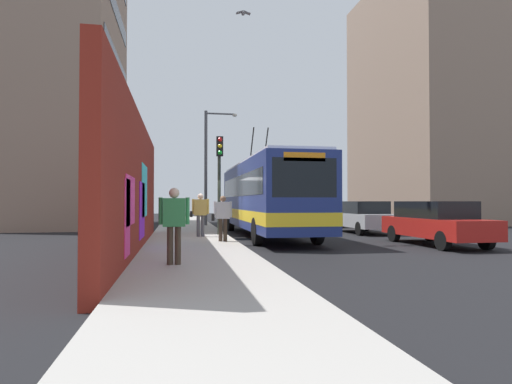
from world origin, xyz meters
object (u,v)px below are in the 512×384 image
object	(u,v)px
parked_car_navy	(297,211)
pedestrian_near_wall	(174,219)
pedestrian_at_curb	(223,215)
pedestrian_midblock	(200,211)
street_lamp	(210,159)
parked_car_red	(435,222)
parked_car_champagne	(322,213)
traffic_light	(219,168)
parked_car_silver	(363,216)
city_bus	(266,195)

from	to	relation	value
parked_car_navy	pedestrian_near_wall	size ratio (longest dim) A/B	2.68
pedestrian_near_wall	pedestrian_at_curb	bearing A→B (deg)	-16.94
pedestrian_midblock	street_lamp	world-z (taller)	street_lamp
parked_car_red	parked_car_champagne	world-z (taller)	same
traffic_light	street_lamp	bearing A→B (deg)	-0.92
pedestrian_midblock	traffic_light	distance (m)	2.17
pedestrian_midblock	parked_car_silver	bearing A→B (deg)	-72.40
parked_car_red	pedestrian_near_wall	xyz separation A→B (m)	(-4.17, 9.20, 0.34)
parked_car_champagne	city_bus	bearing A→B (deg)	144.59
parked_car_silver	parked_car_red	bearing A→B (deg)	-180.00
pedestrian_near_wall	parked_car_navy	bearing A→B (deg)	-22.35
traffic_light	parked_car_navy	bearing A→B (deg)	-27.97
parked_car_navy	street_lamp	bearing A→B (deg)	131.53
parked_car_silver	parked_car_navy	bearing A→B (deg)	-0.00
parked_car_red	pedestrian_near_wall	world-z (taller)	pedestrian_near_wall
pedestrian_at_curb	street_lamp	xyz separation A→B (m)	(10.48, -0.30, 3.00)
parked_car_champagne	parked_car_navy	bearing A→B (deg)	-0.00
parked_car_champagne	parked_car_navy	world-z (taller)	same
parked_car_champagne	traffic_light	distance (m)	10.99
parked_car_champagne	pedestrian_at_curb	distance (m)	13.26
parked_car_navy	traffic_light	size ratio (longest dim) A/B	1.10
parked_car_red	parked_car_navy	xyz separation A→B (m)	(18.20, -0.00, 0.00)
city_bus	pedestrian_near_wall	bearing A→B (deg)	156.26
parked_car_red	pedestrian_near_wall	distance (m)	10.10
parked_car_red	street_lamp	world-z (taller)	street_lamp
city_bus	street_lamp	size ratio (longest dim) A/B	1.76
parked_car_champagne	pedestrian_midblock	bearing A→B (deg)	136.69
parked_car_navy	street_lamp	size ratio (longest dim) A/B	0.68
pedestrian_at_curb	street_lamp	bearing A→B (deg)	-1.61
street_lamp	city_bus	bearing A→B (deg)	-163.55
street_lamp	parked_car_red	bearing A→B (deg)	-148.50
parked_car_navy	parked_car_champagne	bearing A→B (deg)	180.00
pedestrian_midblock	traffic_light	bearing A→B (deg)	-45.80
city_bus	parked_car_navy	distance (m)	14.30
pedestrian_at_curb	pedestrian_midblock	xyz separation A→B (m)	(2.21, 0.68, 0.08)
city_bus	parked_car_navy	world-z (taller)	city_bus
parked_car_champagne	pedestrian_midblock	world-z (taller)	pedestrian_midblock
parked_car_red	traffic_light	world-z (taller)	traffic_light
city_bus	street_lamp	bearing A→B (deg)	16.45
parked_car_red	pedestrian_at_curb	xyz separation A→B (m)	(1.32, 7.53, 0.26)
parked_car_silver	pedestrian_at_curb	bearing A→B (deg)	122.61
street_lamp	traffic_light	bearing A→B (deg)	179.08
parked_car_red	parked_car_champagne	distance (m)	12.24
parked_car_red	street_lamp	distance (m)	14.22
parked_car_silver	pedestrian_near_wall	bearing A→B (deg)	138.24
parked_car_silver	pedestrian_midblock	world-z (taller)	pedestrian_midblock
parked_car_champagne	street_lamp	bearing A→B (deg)	93.47
city_bus	parked_car_red	bearing A→B (deg)	-133.42
parked_car_navy	pedestrian_near_wall	world-z (taller)	pedestrian_near_wall
pedestrian_near_wall	street_lamp	size ratio (longest dim) A/B	0.25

